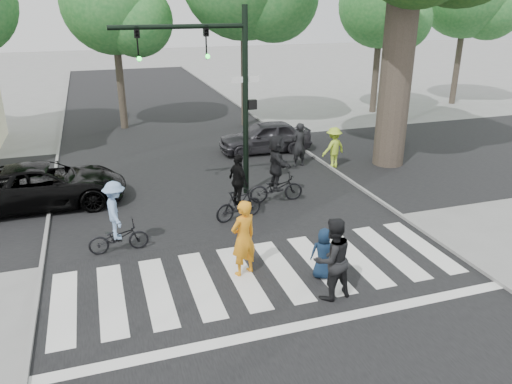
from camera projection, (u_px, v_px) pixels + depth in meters
ground at (277, 295)px, 11.08m from camera, size 120.00×120.00×0.00m
road_stem at (221, 210)px, 15.50m from camera, size 10.00×70.00×0.01m
road_cross at (200, 179)px, 18.16m from camera, size 70.00×10.00×0.01m
curb_left at (47, 231)px, 14.02m from camera, size 0.10×70.00×0.10m
curb_right at (365, 191)px, 16.96m from camera, size 0.10×70.00×0.10m
crosswalk at (267, 280)px, 11.66m from camera, size 10.00×3.85×0.01m
traffic_signal at (219, 77)px, 15.25m from camera, size 4.45×0.29×6.00m
bg_tree_2 at (119, 7)px, 23.18m from camera, size 5.04×4.80×8.40m
bg_tree_4 at (387, 9)px, 26.86m from camera, size 4.83×4.60×8.15m
pedestrian_woman at (243, 238)px, 11.63m from camera, size 0.80×0.67×1.88m
pedestrian_child at (324, 254)px, 11.59m from camera, size 0.72×0.62×1.25m
pedestrian_adult at (332, 259)px, 10.70m from camera, size 1.02×0.85×1.88m
cyclist_left at (117, 222)px, 12.71m from camera, size 1.54×1.01×1.93m
cyclist_mid at (239, 194)px, 14.60m from camera, size 1.60×1.00×2.01m
cyclist_right at (276, 172)px, 15.87m from camera, size 1.79×1.67×2.22m
car_suv at (45, 185)px, 15.66m from camera, size 4.97×2.34×1.37m
car_grey at (265, 137)px, 21.21m from camera, size 3.94×1.68×1.33m
bystander_hivis at (333, 148)px, 19.15m from camera, size 1.16×0.87×1.60m
bystander_dark at (299, 145)px, 19.26m from camera, size 0.70×0.52×1.74m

